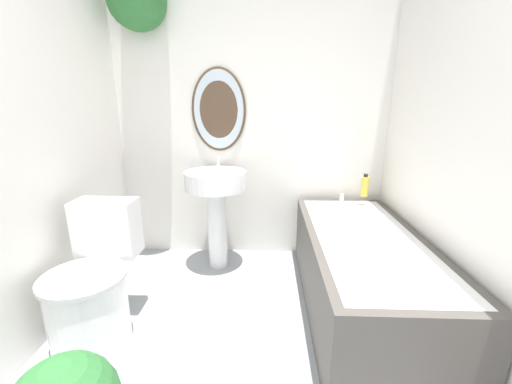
{
  "coord_description": "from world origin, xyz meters",
  "views": [
    {
      "loc": [
        0.14,
        -0.31,
        1.31
      ],
      "look_at": [
        0.07,
        1.46,
        0.82
      ],
      "focal_mm": 22.0,
      "sensor_mm": 36.0,
      "label": 1
    }
  ],
  "objects_px": {
    "pedestal_sink": "(216,196)",
    "bathtub": "(362,271)",
    "toilet": "(94,289)",
    "shampoo_bottle": "(365,186)"
  },
  "relations": [
    {
      "from": "toilet",
      "to": "pedestal_sink",
      "type": "distance_m",
      "value": 1.07
    },
    {
      "from": "toilet",
      "to": "pedestal_sink",
      "type": "relative_size",
      "value": 0.83
    },
    {
      "from": "pedestal_sink",
      "to": "shampoo_bottle",
      "type": "bearing_deg",
      "value": 3.82
    },
    {
      "from": "pedestal_sink",
      "to": "bathtub",
      "type": "height_order",
      "value": "pedestal_sink"
    },
    {
      "from": "toilet",
      "to": "bathtub",
      "type": "bearing_deg",
      "value": 10.93
    },
    {
      "from": "pedestal_sink",
      "to": "bathtub",
      "type": "distance_m",
      "value": 1.21
    },
    {
      "from": "bathtub",
      "to": "pedestal_sink",
      "type": "bearing_deg",
      "value": 151.8
    },
    {
      "from": "pedestal_sink",
      "to": "shampoo_bottle",
      "type": "distance_m",
      "value": 1.19
    },
    {
      "from": "toilet",
      "to": "bathtub",
      "type": "xyz_separation_m",
      "value": [
        1.6,
        0.31,
        -0.03
      ]
    },
    {
      "from": "bathtub",
      "to": "shampoo_bottle",
      "type": "relative_size",
      "value": 8.64
    }
  ]
}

